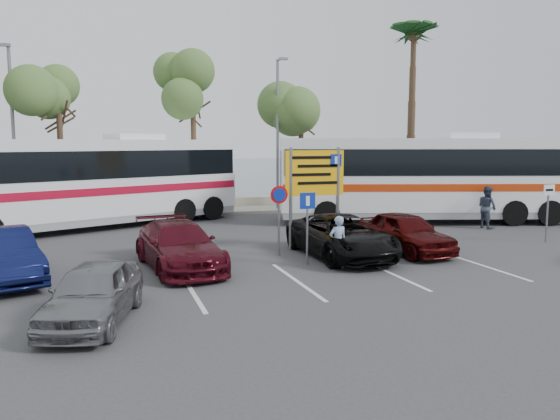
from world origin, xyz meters
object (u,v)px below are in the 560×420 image
object	(u,v)px
coach_bus_right	(424,181)
pedestrian_near	(338,242)
pedestrian_far	(487,207)
street_lamp_left	(13,124)
car_blue	(2,256)
car_red	(405,232)
street_lamp_right	(278,127)
coach_bus_left	(94,185)
direction_sign	(315,181)
suv_black	(342,236)
car_maroon	(179,246)
car_silver_a	(93,293)

from	to	relation	value
coach_bus_right	pedestrian_near	xyz separation A→B (m)	(-7.81, -7.52, -1.16)
pedestrian_far	street_lamp_left	bearing A→B (deg)	63.19
car_blue	car_red	world-z (taller)	car_blue
street_lamp_right	pedestrian_far	world-z (taller)	street_lamp_right
coach_bus_left	pedestrian_near	size ratio (longest dim) A/B	8.39
direction_sign	suv_black	distance (m)	2.44
direction_sign	coach_bus_right	bearing A→B (deg)	30.92
coach_bus_right	car_blue	bearing A→B (deg)	-160.37
coach_bus_left	coach_bus_right	world-z (taller)	coach_bus_right
street_lamp_right	car_red	distance (m)	12.65
car_maroon	direction_sign	bearing A→B (deg)	11.38
pedestrian_near	car_blue	bearing A→B (deg)	-16.41
car_silver_a	suv_black	world-z (taller)	suv_black
coach_bus_left	car_blue	size ratio (longest dim) A/B	3.05
coach_bus_right	pedestrian_far	bearing A→B (deg)	-57.30
direction_sign	coach_bus_left	distance (m)	10.48
coach_bus_left	car_silver_a	world-z (taller)	coach_bus_left
street_lamp_right	car_blue	size ratio (longest dim) A/B	1.83
street_lamp_right	car_maroon	xyz separation A→B (m)	(-7.05, -12.02, -3.90)
car_silver_a	car_blue	bearing A→B (deg)	135.61
direction_sign	car_maroon	distance (m)	5.61
direction_sign	car_blue	size ratio (longest dim) A/B	0.82
coach_bus_right	pedestrian_near	world-z (taller)	coach_bus_right
coach_bus_right	car_blue	world-z (taller)	coach_bus_right
coach_bus_right	pedestrian_far	xyz separation A→B (m)	(1.62, -2.52, -1.03)
street_lamp_left	pedestrian_far	world-z (taller)	street_lamp_left
street_lamp_right	pedestrian_far	xyz separation A→B (m)	(6.93, -8.47, -3.67)
car_blue	car_maroon	world-z (taller)	car_blue
car_silver_a	street_lamp_left	bearing A→B (deg)	118.86
direction_sign	car_red	size ratio (longest dim) A/B	0.88
direction_sign	car_maroon	bearing A→B (deg)	-161.45
coach_bus_right	pedestrian_near	size ratio (longest dim) A/B	8.65
street_lamp_right	car_maroon	distance (m)	14.47
street_lamp_right	coach_bus_left	xyz separation A→B (m)	(-9.50, -3.02, -2.67)
car_silver_a	pedestrian_near	distance (m)	7.55
car_blue	suv_black	size ratio (longest dim) A/B	0.88
coach_bus_left	coach_bus_right	bearing A→B (deg)	-11.18
direction_sign	pedestrian_far	bearing A→B (deg)	11.73
pedestrian_near	pedestrian_far	world-z (taller)	pedestrian_far
coach_bus_left	street_lamp_left	bearing A→B (deg)	139.22
street_lamp_right	coach_bus_left	distance (m)	10.32
car_maroon	car_red	distance (m)	7.74
direction_sign	car_blue	distance (m)	10.15
coach_bus_right	pedestrian_near	bearing A→B (deg)	-136.07
coach_bus_right	suv_black	bearing A→B (deg)	-139.13
direction_sign	car_maroon	xyz separation A→B (m)	(-5.06, -1.70, -1.73)
pedestrian_near	pedestrian_far	distance (m)	10.67
coach_bus_right	car_maroon	world-z (taller)	coach_bus_right
car_blue	car_red	size ratio (longest dim) A/B	1.06
pedestrian_near	car_red	bearing A→B (deg)	-163.51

